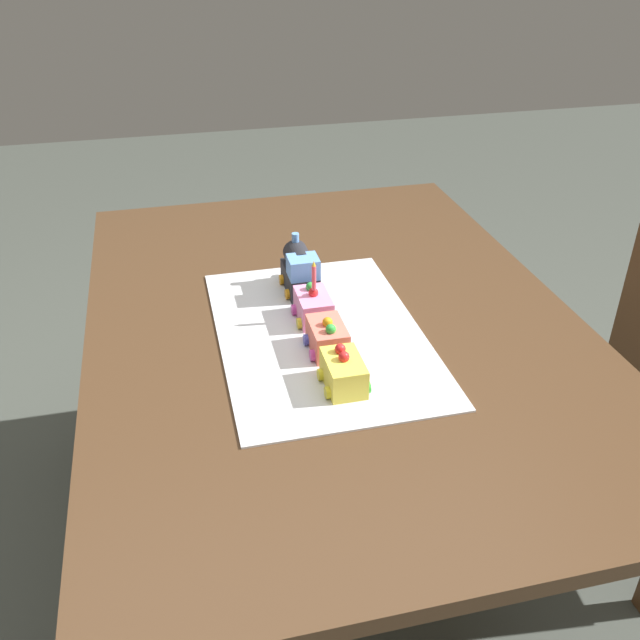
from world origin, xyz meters
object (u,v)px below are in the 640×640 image
object	(u,v)px
cake_locomotive	(300,271)
cake_car_hopper_bubblegum	(313,307)
dining_table	(332,359)
birthday_candle	(314,276)
cake_car_flatbed_coral	(327,337)
cake_car_gondola_lemon	(344,372)

from	to	relation	value
cake_locomotive	cake_car_hopper_bubblegum	size ratio (longest dim) A/B	1.40
dining_table	birthday_candle	xyz separation A→B (m)	(0.01, -0.04, 0.21)
cake_locomotive	birthday_candle	size ratio (longest dim) A/B	2.16
cake_car_flatbed_coral	cake_car_gondola_lemon	bearing A→B (deg)	0.00
dining_table	cake_car_flatbed_coral	size ratio (longest dim) A/B	14.00
dining_table	cake_car_flatbed_coral	distance (m)	0.19
dining_table	cake_locomotive	bearing A→B (deg)	-160.83
birthday_candle	cake_locomotive	bearing A→B (deg)	180.00
dining_table	cake_car_gondola_lemon	xyz separation A→B (m)	(0.24, -0.04, 0.14)
dining_table	birthday_candle	distance (m)	0.22
cake_car_flatbed_coral	birthday_candle	distance (m)	0.14
cake_car_hopper_bubblegum	cake_car_gondola_lemon	size ratio (longest dim) A/B	1.00
dining_table	cake_car_gondola_lemon	world-z (taller)	cake_car_gondola_lemon
cake_car_hopper_bubblegum	cake_car_flatbed_coral	xyz separation A→B (m)	(0.12, 0.00, 0.00)
cake_car_hopper_bubblegum	dining_table	bearing A→B (deg)	97.26
cake_locomotive	cake_car_gondola_lemon	distance (m)	0.36
dining_table	cake_car_hopper_bubblegum	distance (m)	0.15
dining_table	cake_car_flatbed_coral	world-z (taller)	cake_car_flatbed_coral
dining_table	cake_car_hopper_bubblegum	xyz separation A→B (m)	(0.01, -0.04, 0.14)
cake_car_hopper_bubblegum	birthday_candle	world-z (taller)	birthday_candle
cake_car_hopper_bubblegum	cake_car_flatbed_coral	distance (m)	0.12
cake_locomotive	cake_car_hopper_bubblegum	distance (m)	0.13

